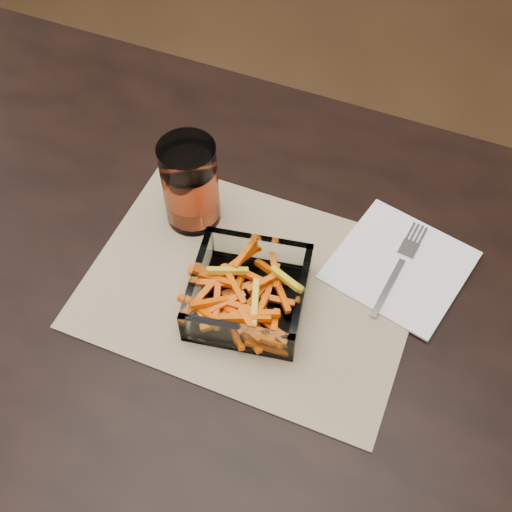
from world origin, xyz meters
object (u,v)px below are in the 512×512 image
Objects in this scene: dining_table at (189,314)px; glass_bowl at (248,294)px; fork at (400,265)px; tumbler at (191,186)px.

glass_bowl is (0.10, 0.00, 0.12)m from dining_table.
glass_bowl is 0.98× the size of fork.
tumbler is at bearing 108.65° from dining_table.
dining_table is 9.07× the size of glass_bowl.
fork is at bearing 27.38° from dining_table.
fork is at bearing 38.35° from glass_bowl.
glass_bowl is 1.23× the size of tumbler.
tumbler is 0.80× the size of fork.
tumbler is (-0.04, 0.11, 0.16)m from dining_table.
glass_bowl is 0.22m from fork.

